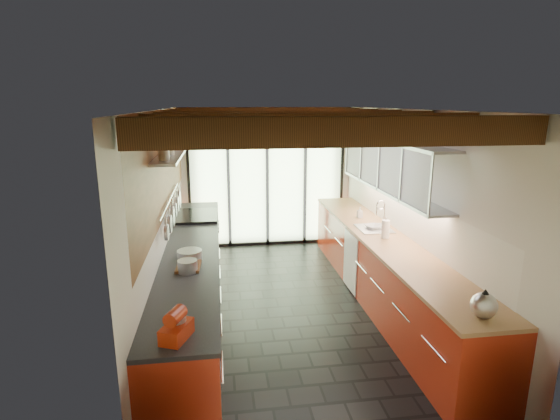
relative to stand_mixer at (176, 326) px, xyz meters
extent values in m
plane|color=black|center=(1.27, 2.24, -1.02)|extent=(5.50, 5.50, 0.00)
plane|color=silver|center=(1.27, 4.99, 0.28)|extent=(3.20, 0.00, 3.20)
plane|color=silver|center=(1.27, -0.51, 0.28)|extent=(3.20, 0.00, 3.20)
plane|color=silver|center=(-0.33, 2.24, 0.28)|extent=(0.00, 5.50, 5.50)
plane|color=silver|center=(2.87, 2.24, 0.28)|extent=(0.00, 5.50, 5.50)
plane|color=#472814|center=(1.27, 2.24, 1.58)|extent=(5.50, 5.50, 0.00)
cube|color=#593316|center=(1.27, -0.01, 1.46)|extent=(3.14, 0.14, 0.22)
cube|color=#593316|center=(1.27, 0.89, 1.46)|extent=(3.14, 0.14, 0.22)
cube|color=#593316|center=(1.27, 1.79, 1.46)|extent=(3.14, 0.14, 0.22)
cube|color=#593316|center=(1.27, 2.69, 1.46)|extent=(3.14, 0.14, 0.22)
cube|color=#593316|center=(1.27, 3.59, 1.46)|extent=(3.14, 0.14, 0.22)
cube|color=#593316|center=(1.27, 4.49, 1.46)|extent=(3.14, 0.14, 0.22)
cube|color=brown|center=(1.27, 4.95, 1.33)|extent=(3.14, 0.06, 0.50)
plane|color=brown|center=(-0.30, 2.44, 0.95)|extent=(0.00, 4.90, 4.90)
plane|color=#C6EAAD|center=(1.27, 4.98, 0.05)|extent=(2.90, 0.00, 2.90)
cube|color=black|center=(-0.18, 4.96, 0.05)|extent=(0.05, 0.04, 2.15)
cube|color=black|center=(2.72, 4.96, 0.05)|extent=(0.05, 0.04, 2.15)
cube|color=black|center=(1.27, 4.93, 0.05)|extent=(0.06, 0.05, 2.15)
cube|color=black|center=(1.27, 4.93, 1.13)|extent=(2.90, 0.05, 0.06)
cylinder|color=red|center=(1.27, 4.91, 1.33)|extent=(0.34, 0.04, 0.34)
cylinder|color=beige|center=(1.27, 4.89, 1.33)|extent=(0.28, 0.02, 0.28)
cube|color=#B22D17|center=(0.00, 2.24, -0.58)|extent=(0.65, 5.00, 0.88)
cube|color=black|center=(0.00, 2.24, -0.12)|extent=(0.68, 5.00, 0.04)
cube|color=silver|center=(0.00, 3.69, -0.58)|extent=(0.66, 0.90, 0.90)
cube|color=black|center=(0.00, 3.69, -0.09)|extent=(0.65, 0.90, 0.06)
cube|color=#B22D17|center=(2.55, 2.24, -0.58)|extent=(0.65, 5.00, 0.88)
cube|color=#9E704C|center=(2.55, 2.24, -0.12)|extent=(0.68, 5.00, 0.04)
cube|color=white|center=(2.22, 2.64, -0.58)|extent=(0.02, 0.60, 0.84)
cube|color=silver|center=(2.55, 2.64, -0.10)|extent=(0.45, 0.52, 0.02)
cylinder|color=silver|center=(2.69, 2.64, 0.08)|extent=(0.02, 0.02, 0.34)
torus|color=silver|center=(2.63, 2.64, 0.25)|extent=(0.14, 0.02, 0.14)
plane|color=silver|center=(2.53, 2.54, 0.83)|extent=(0.00, 3.00, 3.00)
cube|color=#9EA0A5|center=(2.70, 2.54, 0.49)|extent=(0.34, 3.00, 0.03)
cube|color=#9EA0A5|center=(2.70, 2.54, 1.16)|extent=(0.34, 3.00, 0.03)
cylinder|color=silver|center=(-0.27, 2.54, 0.45)|extent=(0.02, 2.20, 0.02)
cube|color=silver|center=(-0.18, 2.44, 1.08)|extent=(0.28, 2.60, 0.03)
cylinder|color=silver|center=(-0.23, 1.64, 0.27)|extent=(0.04, 0.18, 0.18)
cylinder|color=silver|center=(-0.23, 1.99, 0.27)|extent=(0.04, 0.22, 0.22)
cylinder|color=silver|center=(-0.23, 2.34, 0.27)|extent=(0.04, 0.26, 0.26)
cylinder|color=silver|center=(-0.23, 2.69, 0.27)|extent=(0.04, 0.18, 0.18)
cylinder|color=silver|center=(-0.23, 3.04, 0.27)|extent=(0.04, 0.22, 0.22)
cylinder|color=silver|center=(-0.23, 3.34, 0.27)|extent=(0.04, 0.26, 0.26)
cube|color=red|center=(0.00, -0.01, -0.04)|extent=(0.26, 0.33, 0.12)
cylinder|color=red|center=(0.00, -0.03, 0.10)|extent=(0.18, 0.21, 0.11)
cylinder|color=silver|center=(0.00, 0.04, 0.00)|extent=(0.19, 0.19, 0.12)
cylinder|color=silver|center=(0.00, 1.36, -0.04)|extent=(0.26, 0.26, 0.13)
cylinder|color=silver|center=(0.00, 1.75, -0.05)|extent=(0.30, 0.30, 0.11)
cube|color=brown|center=(0.00, 1.49, -0.09)|extent=(0.27, 0.37, 0.03)
sphere|color=silver|center=(2.54, -0.01, 0.01)|extent=(0.26, 0.26, 0.22)
cone|color=black|center=(2.54, -0.01, 0.13)|extent=(0.09, 0.09, 0.06)
cylinder|color=silver|center=(2.54, 0.11, 0.02)|extent=(0.04, 0.09, 0.05)
cylinder|color=white|center=(2.54, 2.21, 0.02)|extent=(0.13, 0.13, 0.24)
cylinder|color=silver|center=(2.54, 2.21, 0.17)|extent=(0.03, 0.03, 0.04)
imported|color=silver|center=(2.54, 3.28, -0.02)|extent=(0.08, 0.08, 0.17)
imported|color=silver|center=(2.54, 2.66, -0.07)|extent=(0.28, 0.28, 0.06)
camera|label=1|loc=(0.35, -3.11, 1.66)|focal=28.00mm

